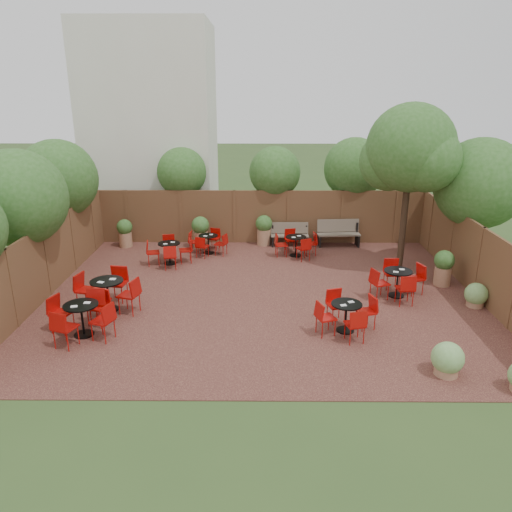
{
  "coord_description": "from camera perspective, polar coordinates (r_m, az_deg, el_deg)",
  "views": [
    {
      "loc": [
        -0.05,
        -12.85,
        5.56
      ],
      "look_at": [
        -0.16,
        0.5,
        1.0
      ],
      "focal_mm": 34.63,
      "sensor_mm": 36.0,
      "label": 1
    }
  ],
  "objects": [
    {
      "name": "planters",
      "position": [
        17.2,
        -0.84,
        2.15
      ],
      "size": [
        10.89,
        4.52,
        1.16
      ],
      "color": "#98694C",
      "rests_on": "courtyard_paving"
    },
    {
      "name": "low_shrubs",
      "position": [
        11.97,
        24.16,
        -8.79
      ],
      "size": [
        2.58,
        4.5,
        0.71
      ],
      "color": "#98694C",
      "rests_on": "courtyard_paving"
    },
    {
      "name": "fence_right",
      "position": [
        14.92,
        24.39,
        -0.68
      ],
      "size": [
        0.08,
        10.0,
        2.0
      ],
      "primitive_type": "cube",
      "color": "#4D2F1C",
      "rests_on": "ground"
    },
    {
      "name": "ground",
      "position": [
        14.0,
        0.66,
        -4.54
      ],
      "size": [
        80.0,
        80.0,
        0.0
      ],
      "primitive_type": "plane",
      "color": "#354F23",
      "rests_on": "ground"
    },
    {
      "name": "courtyard_tree",
      "position": [
        15.71,
        17.38,
        11.26
      ],
      "size": [
        2.79,
        2.69,
        5.17
      ],
      "rotation": [
        0.0,
        0.0,
        -0.39
      ],
      "color": "black",
      "rests_on": "courtyard_paving"
    },
    {
      "name": "park_bench_right",
      "position": [
        18.42,
        9.48,
        2.7
      ],
      "size": [
        1.59,
        0.63,
        0.96
      ],
      "rotation": [
        0.0,
        0.0,
        0.08
      ],
      "color": "brown",
      "rests_on": "courtyard_paving"
    },
    {
      "name": "fence_back",
      "position": [
        18.42,
        0.63,
        4.53
      ],
      "size": [
        12.0,
        0.08,
        2.0
      ],
      "primitive_type": "cube",
      "color": "#4D2F1C",
      "rests_on": "ground"
    },
    {
      "name": "bistro_tables",
      "position": [
        14.03,
        -3.9,
        -2.52
      ],
      "size": [
        9.61,
        7.64,
        0.96
      ],
      "color": "black",
      "rests_on": "courtyard_paving"
    },
    {
      "name": "courtyard_paving",
      "position": [
        13.99,
        0.66,
        -4.5
      ],
      "size": [
        12.0,
        10.0,
        0.02
      ],
      "primitive_type": "cube",
      "color": "#3C1B18",
      "rests_on": "ground"
    },
    {
      "name": "fence_left",
      "position": [
        14.87,
        -23.12,
        -0.56
      ],
      "size": [
        0.08,
        10.0,
        2.0
      ],
      "primitive_type": "cube",
      "color": "#4D2F1C",
      "rests_on": "ground"
    },
    {
      "name": "park_bench_left",
      "position": [
        18.23,
        3.9,
        2.56
      ],
      "size": [
        1.38,
        0.45,
        0.85
      ],
      "rotation": [
        0.0,
        0.0,
        -0.01
      ],
      "color": "brown",
      "rests_on": "courtyard_paving"
    },
    {
      "name": "overhang_foliage",
      "position": [
        15.57,
        -4.25,
        8.33
      ],
      "size": [
        15.85,
        10.48,
        2.75
      ],
      "color": "#2C5A1D",
      "rests_on": "ground"
    },
    {
      "name": "neighbour_building",
      "position": [
        21.37,
        -11.91,
        14.29
      ],
      "size": [
        5.0,
        4.0,
        8.0
      ],
      "primitive_type": "cube",
      "color": "silver",
      "rests_on": "ground"
    }
  ]
}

